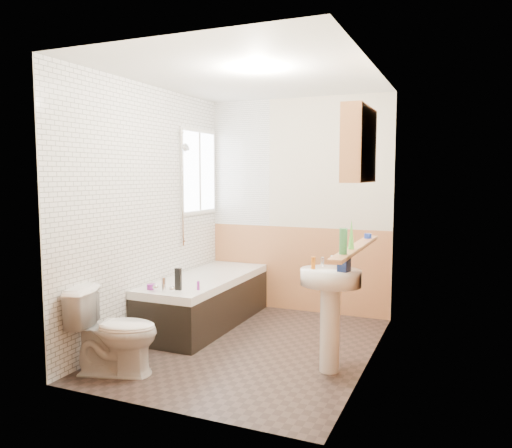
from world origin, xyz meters
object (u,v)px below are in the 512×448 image
object	(u,v)px
bathtub	(206,299)
sink	(330,299)
toilet	(115,331)
medicine_cabinet	(359,145)
pine_shelf	(356,248)

from	to	relation	value
bathtub	sink	xyz separation A→B (m)	(1.57, -0.75, 0.33)
sink	toilet	bearing A→B (deg)	-156.30
toilet	medicine_cabinet	size ratio (longest dim) A/B	1.06
toilet	sink	size ratio (longest dim) A/B	0.74
toilet	pine_shelf	size ratio (longest dim) A/B	0.49
sink	pine_shelf	size ratio (longest dim) A/B	0.67
toilet	medicine_cabinet	xyz separation A→B (m)	(1.77, 0.90, 1.51)
bathtub	sink	size ratio (longest dim) A/B	1.87
bathtub	medicine_cabinet	xyz separation A→B (m)	(1.74, -0.58, 1.58)
toilet	pine_shelf	bearing A→B (deg)	-84.08
bathtub	sink	world-z (taller)	sink
toilet	sink	xyz separation A→B (m)	(1.60, 0.72, 0.26)
toilet	pine_shelf	xyz separation A→B (m)	(1.80, 0.74, 0.69)
sink	medicine_cabinet	size ratio (longest dim) A/B	1.43
sink	pine_shelf	world-z (taller)	pine_shelf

